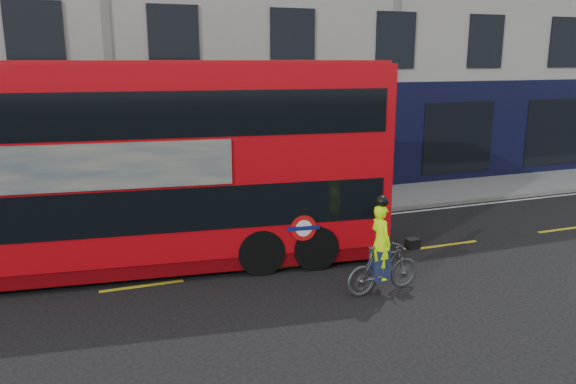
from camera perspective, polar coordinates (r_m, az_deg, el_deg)
ground at (r=11.50m, az=-13.78°, el=-12.02°), size 120.00×120.00×0.00m
pavement at (r=17.57m, az=-16.39°, el=-3.00°), size 60.00×3.00×0.12m
kerb at (r=16.13m, az=-15.98°, el=-4.41°), size 60.00×0.12×0.13m
road_edge_line at (r=15.87m, az=-15.87°, el=-4.94°), size 58.00×0.10×0.01m
lane_dashes at (r=12.87m, az=-14.61°, el=-9.23°), size 58.00×0.12×0.01m
bus at (r=13.45m, az=-15.54°, el=2.69°), size 12.17×4.08×4.82m
cyclist at (r=12.08m, az=9.59°, el=-6.89°), size 1.80×0.66×2.14m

